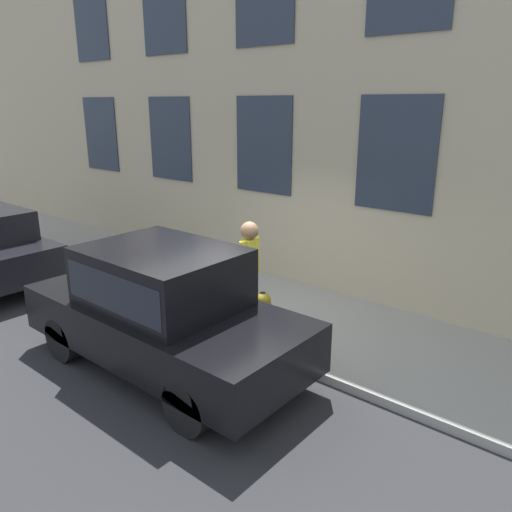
# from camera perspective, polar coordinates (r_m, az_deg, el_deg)

# --- Properties ---
(ground_plane) EXTENTS (80.00, 80.00, 0.00)m
(ground_plane) POSITION_cam_1_polar(r_m,az_deg,el_deg) (7.93, -3.75, -9.82)
(ground_plane) COLOR #2D2D30
(sidewalk) EXTENTS (2.71, 60.00, 0.13)m
(sidewalk) POSITION_cam_1_polar(r_m,az_deg,el_deg) (8.84, 2.32, -6.41)
(sidewalk) COLOR #9E9B93
(sidewalk) RESTS_ON ground_plane
(building_facade) EXTENTS (0.33, 40.00, 7.61)m
(building_facade) POSITION_cam_1_polar(r_m,az_deg,el_deg) (9.34, 8.55, 18.31)
(building_facade) COLOR #C6B793
(building_facade) RESTS_ON ground_plane
(fire_hydrant) EXTENTS (0.34, 0.45, 0.73)m
(fire_hydrant) POSITION_cam_1_polar(r_m,az_deg,el_deg) (7.65, 0.75, -6.70)
(fire_hydrant) COLOR gold
(fire_hydrant) RESTS_ON sidewalk
(person) EXTENTS (0.42, 0.28, 1.74)m
(person) POSITION_cam_1_polar(r_m,az_deg,el_deg) (7.74, -0.73, -1.06)
(person) COLOR navy
(person) RESTS_ON sidewalk
(parked_car_black_near) EXTENTS (1.81, 4.24, 1.76)m
(parked_car_black_near) POSITION_cam_1_polar(r_m,az_deg,el_deg) (6.94, -10.52, -5.59)
(parked_car_black_near) COLOR black
(parked_car_black_near) RESTS_ON ground_plane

